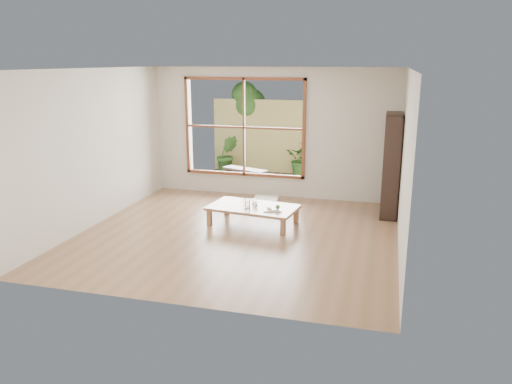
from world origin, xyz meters
TOP-DOWN VIEW (x-y plane):
  - ground at (0.00, 0.00)m, footprint 5.00×5.00m
  - low_table at (0.10, 0.53)m, footprint 1.57×1.01m
  - floor_cushion at (-0.03, 2.00)m, footprint 0.53×0.53m
  - bookshelf at (2.33, 1.71)m, footprint 0.29×0.83m
  - glass_tall at (0.06, 0.36)m, footprint 0.09×0.09m
  - glass_mid at (0.14, 0.57)m, footprint 0.07×0.07m
  - glass_short at (0.08, 0.69)m, footprint 0.07×0.07m
  - glass_small at (0.00, 0.54)m, footprint 0.05×0.05m
  - food_tray at (0.50, 0.38)m, footprint 0.34×0.28m
  - deck at (-0.60, 3.56)m, footprint 2.80×2.00m
  - garden_bench at (-0.83, 3.25)m, footprint 1.10×0.66m
  - bamboo_fence at (-0.60, 4.56)m, footprint 2.80×0.06m
  - shrub_right at (0.34, 4.20)m, footprint 0.82×0.72m
  - shrub_left at (-1.53, 4.10)m, footprint 0.63×0.58m
  - garden_tree at (-1.28, 4.86)m, footprint 1.04×0.85m

SIDE VIEW (x-z plane):
  - ground at x=0.00m, z-range 0.00..0.00m
  - deck at x=-0.60m, z-range -0.03..0.03m
  - floor_cushion at x=-0.03m, z-range 0.00..0.07m
  - low_table at x=0.10m, z-range 0.12..0.44m
  - garden_bench at x=-0.83m, z-range 0.13..0.47m
  - food_tray at x=0.50m, z-range 0.30..0.39m
  - glass_small at x=0.00m, z-range 0.32..0.39m
  - glass_short at x=0.08m, z-range 0.32..0.41m
  - glass_mid at x=0.14m, z-range 0.32..0.42m
  - glass_tall at x=0.06m, z-range 0.32..0.48m
  - shrub_right at x=0.34m, z-range 0.03..0.90m
  - shrub_left at x=-1.53m, z-range 0.03..0.97m
  - bamboo_fence at x=-0.60m, z-range 0.00..1.80m
  - bookshelf at x=2.33m, z-range 0.00..1.83m
  - garden_tree at x=-1.28m, z-range 0.52..2.74m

